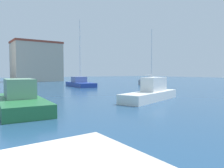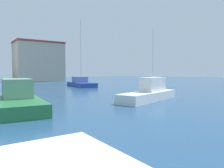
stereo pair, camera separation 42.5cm
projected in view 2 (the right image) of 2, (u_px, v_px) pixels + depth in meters
The scene contains 6 objects.
water at pixel (97, 89), 29.45m from camera, with size 160.00×160.00×0.00m, color navy.
sailboat_grey_mid_harbor at pixel (153, 81), 42.70m from camera, with size 6.81×3.28×10.81m.
motorboat_green_far_right at pixel (17, 99), 13.70m from camera, with size 3.24×8.08×1.91m.
motorboat_white_inner_mooring at pixel (150, 93), 17.89m from camera, with size 7.31×3.93×1.90m.
sailboat_blue_near_pier at pixel (81, 83), 35.55m from camera, with size 3.53×7.93×10.91m.
yacht_club at pixel (39, 62), 55.75m from camera, with size 11.76×7.90×10.18m.
Camera 2 is at (0.05, -5.36, 2.33)m, focal length 34.39 mm.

